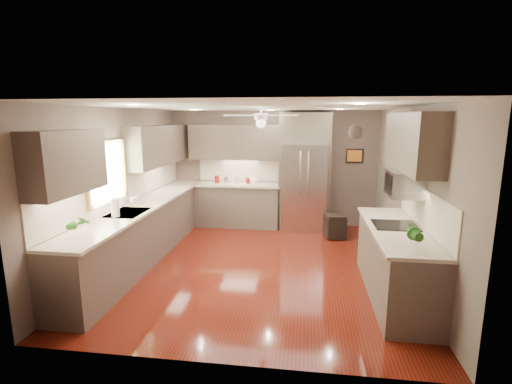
% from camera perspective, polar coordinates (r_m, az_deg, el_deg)
% --- Properties ---
extents(floor, '(5.00, 5.00, 0.00)m').
position_cam_1_polar(floor, '(6.12, 0.37, -11.14)').
color(floor, '#4A1009').
rests_on(floor, ground).
extents(ceiling, '(5.00, 5.00, 0.00)m').
position_cam_1_polar(ceiling, '(5.66, 0.40, 12.96)').
color(ceiling, white).
rests_on(ceiling, ground).
extents(wall_back, '(4.50, 0.00, 4.50)m').
position_cam_1_polar(wall_back, '(8.22, 2.58, 3.68)').
color(wall_back, '#685750').
rests_on(wall_back, ground).
extents(wall_front, '(4.50, 0.00, 4.50)m').
position_cam_1_polar(wall_front, '(3.37, -5.00, -7.48)').
color(wall_front, '#685750').
rests_on(wall_front, ground).
extents(wall_left, '(0.00, 5.00, 5.00)m').
position_cam_1_polar(wall_left, '(6.44, -19.90, 0.91)').
color(wall_left, '#685750').
rests_on(wall_left, ground).
extents(wall_right, '(0.00, 5.00, 5.00)m').
position_cam_1_polar(wall_right, '(5.92, 22.53, -0.13)').
color(wall_right, '#685750').
rests_on(wall_right, ground).
extents(canister_a, '(0.13, 0.13, 0.17)m').
position_cam_1_polar(canister_a, '(8.16, -6.00, 1.94)').
color(canister_a, maroon).
rests_on(canister_a, back_run).
extents(canister_b, '(0.12, 0.12, 0.15)m').
position_cam_1_polar(canister_b, '(8.14, -4.58, 1.87)').
color(canister_b, silver).
rests_on(canister_b, back_run).
extents(canister_c, '(0.12, 0.12, 0.17)m').
position_cam_1_polar(canister_c, '(8.08, -2.98, 1.97)').
color(canister_c, '#C7B395').
rests_on(canister_c, back_run).
extents(canister_d, '(0.10, 0.10, 0.12)m').
position_cam_1_polar(canister_d, '(8.07, -1.29, 1.75)').
color(canister_d, maroon).
rests_on(canister_d, back_run).
extents(soap_bottle, '(0.10, 0.10, 0.18)m').
position_cam_1_polar(soap_bottle, '(6.41, -18.19, -1.04)').
color(soap_bottle, white).
rests_on(soap_bottle, left_run).
extents(potted_plant_left, '(0.19, 0.15, 0.33)m').
position_cam_1_polar(potted_plant_left, '(4.89, -25.61, -4.37)').
color(potted_plant_left, '#27631C').
rests_on(potted_plant_left, left_run).
extents(potted_plant_right, '(0.21, 0.18, 0.34)m').
position_cam_1_polar(potted_plant_right, '(4.40, 23.04, -5.76)').
color(potted_plant_right, '#27631C').
rests_on(potted_plant_right, right_run).
extents(bowl, '(0.28, 0.28, 0.05)m').
position_cam_1_polar(bowl, '(8.04, -0.30, 1.48)').
color(bowl, '#C7B395').
rests_on(bowl, back_run).
extents(left_run, '(0.65, 4.70, 1.45)m').
position_cam_1_polar(left_run, '(6.61, -16.58, -5.45)').
color(left_run, brown).
rests_on(left_run, ground).
extents(back_run, '(1.85, 0.65, 1.45)m').
position_cam_1_polar(back_run, '(8.16, -2.73, -1.84)').
color(back_run, brown).
rests_on(back_run, ground).
extents(uppers, '(4.50, 4.70, 0.95)m').
position_cam_1_polar(uppers, '(6.50, -5.35, 7.15)').
color(uppers, brown).
rests_on(uppers, wall_left).
extents(window, '(0.05, 1.12, 0.92)m').
position_cam_1_polar(window, '(5.95, -22.04, 2.88)').
color(window, '#BFF2B2').
rests_on(window, wall_left).
extents(sink, '(0.50, 0.70, 0.32)m').
position_cam_1_polar(sink, '(5.93, -19.15, -3.28)').
color(sink, silver).
rests_on(sink, left_run).
extents(refrigerator, '(1.06, 0.75, 2.45)m').
position_cam_1_polar(refrigerator, '(7.86, 7.45, 2.79)').
color(refrigerator, silver).
rests_on(refrigerator, ground).
extents(right_run, '(0.70, 2.20, 1.45)m').
position_cam_1_polar(right_run, '(5.30, 20.71, -9.90)').
color(right_run, brown).
rests_on(right_run, ground).
extents(microwave, '(0.43, 0.55, 0.34)m').
position_cam_1_polar(microwave, '(5.30, 21.87, 1.20)').
color(microwave, silver).
rests_on(microwave, wall_right).
extents(ceiling_fan, '(1.18, 1.18, 0.32)m').
position_cam_1_polar(ceiling_fan, '(5.96, 0.77, 11.26)').
color(ceiling_fan, white).
rests_on(ceiling_fan, ceiling).
extents(recessed_lights, '(2.84, 3.14, 0.01)m').
position_cam_1_polar(recessed_lights, '(6.06, 0.50, 12.79)').
color(recessed_lights, white).
rests_on(recessed_lights, ceiling).
extents(wall_clock, '(0.30, 0.03, 0.30)m').
position_cam_1_polar(wall_clock, '(8.17, 15.09, 8.90)').
color(wall_clock, white).
rests_on(wall_clock, wall_back).
extents(framed_print, '(0.36, 0.03, 0.30)m').
position_cam_1_polar(framed_print, '(8.20, 14.92, 5.40)').
color(framed_print, black).
rests_on(framed_print, wall_back).
extents(stool, '(0.44, 0.44, 0.46)m').
position_cam_1_polar(stool, '(7.51, 12.05, -5.18)').
color(stool, black).
rests_on(stool, ground).
extents(paper_towel, '(0.11, 0.11, 0.29)m').
position_cam_1_polar(paper_towel, '(5.66, -20.85, -2.26)').
color(paper_towel, white).
rests_on(paper_towel, left_run).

